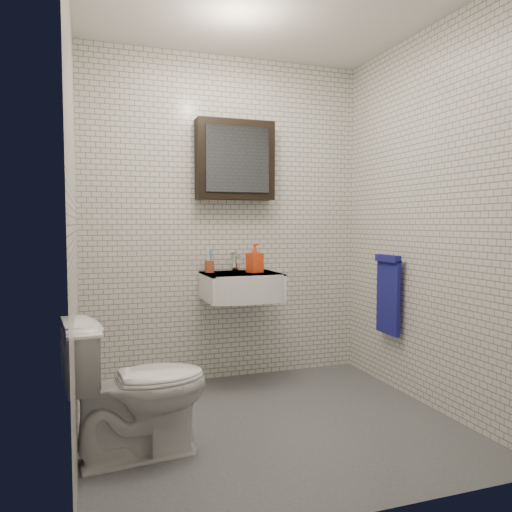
{
  "coord_description": "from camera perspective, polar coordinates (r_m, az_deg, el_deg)",
  "views": [
    {
      "loc": [
        -1.04,
        -2.76,
        1.22
      ],
      "look_at": [
        0.06,
        0.45,
        1.0
      ],
      "focal_mm": 35.0,
      "sensor_mm": 36.0,
      "label": 1
    }
  ],
  "objects": [
    {
      "name": "ground",
      "position": [
        3.19,
        1.74,
        -18.62
      ],
      "size": [
        2.2,
        2.0,
        0.01
      ],
      "primitive_type": "cube",
      "color": "#494B50",
      "rests_on": "ground"
    },
    {
      "name": "room_shell",
      "position": [
        2.96,
        1.8,
        8.55
      ],
      "size": [
        2.22,
        2.02,
        2.51
      ],
      "color": "silver",
      "rests_on": "ground"
    },
    {
      "name": "washbasin",
      "position": [
        3.69,
        -1.51,
        -3.45
      ],
      "size": [
        0.55,
        0.5,
        0.2
      ],
      "color": "white",
      "rests_on": "room_shell"
    },
    {
      "name": "faucet",
      "position": [
        3.86,
        -2.39,
        -0.73
      ],
      "size": [
        0.06,
        0.2,
        0.15
      ],
      "color": "silver",
      "rests_on": "washbasin"
    },
    {
      "name": "mirror_cabinet",
      "position": [
        3.87,
        -2.4,
        10.88
      ],
      "size": [
        0.6,
        0.15,
        0.6
      ],
      "color": "black",
      "rests_on": "room_shell"
    },
    {
      "name": "towel_rail",
      "position": [
        3.78,
        14.88,
        -3.9
      ],
      "size": [
        0.09,
        0.3,
        0.58
      ],
      "color": "silver",
      "rests_on": "room_shell"
    },
    {
      "name": "toothbrush_cup",
      "position": [
        3.77,
        -5.34,
        -1.13
      ],
      "size": [
        0.08,
        0.08,
        0.2
      ],
      "rotation": [
        0.0,
        0.0,
        -0.17
      ],
      "color": "#9F4727",
      "rests_on": "washbasin"
    },
    {
      "name": "soap_bottle",
      "position": [
        3.74,
        -0.16,
        -0.24
      ],
      "size": [
        0.12,
        0.13,
        0.22
      ],
      "primitive_type": "imported",
      "rotation": [
        0.0,
        0.0,
        0.32
      ],
      "color": "orange",
      "rests_on": "washbasin"
    },
    {
      "name": "toilet",
      "position": [
        2.76,
        -13.36,
        -14.31
      ],
      "size": [
        0.76,
        0.49,
        0.74
      ],
      "primitive_type": "imported",
      "rotation": [
        0.0,
        0.0,
        1.68
      ],
      "color": "white",
      "rests_on": "ground"
    }
  ]
}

